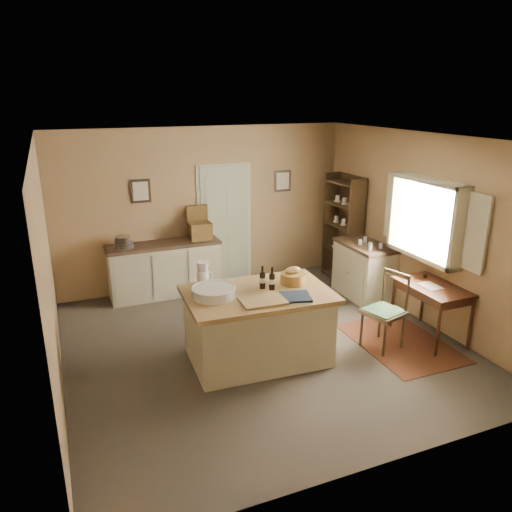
{
  "coord_description": "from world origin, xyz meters",
  "views": [
    {
      "loc": [
        -2.34,
        -5.5,
        3.21
      ],
      "look_at": [
        0.05,
        0.31,
        1.15
      ],
      "focal_mm": 35.0,
      "sensor_mm": 36.0,
      "label": 1
    }
  ],
  "objects_px": {
    "sideboard": "(165,268)",
    "shelving_unit": "(345,228)",
    "work_island": "(257,324)",
    "right_cabinet": "(364,270)",
    "writing_desk": "(432,292)",
    "desk_chair": "(383,312)"
  },
  "relations": [
    {
      "from": "sideboard",
      "to": "shelving_unit",
      "type": "distance_m",
      "value": 3.2
    },
    {
      "from": "work_island",
      "to": "sideboard",
      "type": "bearing_deg",
      "value": 106.27
    },
    {
      "from": "sideboard",
      "to": "right_cabinet",
      "type": "relative_size",
      "value": 1.71
    },
    {
      "from": "sideboard",
      "to": "writing_desk",
      "type": "relative_size",
      "value": 1.82
    },
    {
      "from": "sideboard",
      "to": "right_cabinet",
      "type": "distance_m",
      "value": 3.25
    },
    {
      "from": "sideboard",
      "to": "shelving_unit",
      "type": "bearing_deg",
      "value": -7.76
    },
    {
      "from": "desk_chair",
      "to": "right_cabinet",
      "type": "height_order",
      "value": "desk_chair"
    },
    {
      "from": "desk_chair",
      "to": "right_cabinet",
      "type": "bearing_deg",
      "value": 49.2
    },
    {
      "from": "desk_chair",
      "to": "shelving_unit",
      "type": "xyz_separation_m",
      "value": [
        0.91,
        2.43,
        0.44
      ]
    },
    {
      "from": "work_island",
      "to": "desk_chair",
      "type": "height_order",
      "value": "work_island"
    },
    {
      "from": "writing_desk",
      "to": "shelving_unit",
      "type": "bearing_deg",
      "value": 86.5
    },
    {
      "from": "shelving_unit",
      "to": "work_island",
      "type": "bearing_deg",
      "value": -140.6
    },
    {
      "from": "work_island",
      "to": "writing_desk",
      "type": "relative_size",
      "value": 1.83
    },
    {
      "from": "sideboard",
      "to": "desk_chair",
      "type": "height_order",
      "value": "sideboard"
    },
    {
      "from": "sideboard",
      "to": "desk_chair",
      "type": "xyz_separation_m",
      "value": [
        2.23,
        -2.85,
        0.02
      ]
    },
    {
      "from": "work_island",
      "to": "desk_chair",
      "type": "bearing_deg",
      "value": -8.65
    },
    {
      "from": "work_island",
      "to": "right_cabinet",
      "type": "bearing_deg",
      "value": 30.27
    },
    {
      "from": "desk_chair",
      "to": "shelving_unit",
      "type": "relative_size",
      "value": 0.53
    },
    {
      "from": "writing_desk",
      "to": "desk_chair",
      "type": "xyz_separation_m",
      "value": [
        -0.76,
        0.02,
        -0.18
      ]
    },
    {
      "from": "shelving_unit",
      "to": "sideboard",
      "type": "bearing_deg",
      "value": 172.24
    },
    {
      "from": "sideboard",
      "to": "right_cabinet",
      "type": "height_order",
      "value": "sideboard"
    },
    {
      "from": "right_cabinet",
      "to": "desk_chair",
      "type": "bearing_deg",
      "value": -115.69
    }
  ]
}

